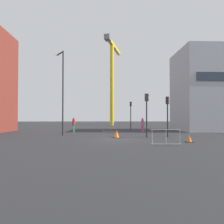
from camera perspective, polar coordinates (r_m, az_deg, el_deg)
ground at (r=19.26m, az=0.52°, el=-6.92°), size 160.00×160.00×0.00m
office_block at (r=34.75m, az=24.98°, el=4.93°), size 10.70×8.27×11.18m
construction_crane at (r=53.09m, az=0.02°, el=10.61°), size 4.46×13.48×19.59m
streetlamp_tall at (r=23.84m, az=-12.57°, el=6.28°), size 1.09×1.31×8.74m
traffic_light_near at (r=21.44m, az=13.96°, el=0.54°), size 0.36×0.38×3.79m
traffic_light_median at (r=33.40m, az=4.79°, el=0.26°), size 0.25×0.37×4.19m
traffic_light_crosswalk at (r=20.82m, az=8.83°, el=0.99°), size 0.38×0.28×4.05m
pedestrian_walking at (r=27.90m, az=-9.75°, el=-2.94°), size 0.34×0.34×1.84m
pedestrian_waiting at (r=28.31m, az=7.77°, el=-2.95°), size 0.34×0.34×1.83m
safety_barrier_rear at (r=28.03m, az=-0.33°, el=-4.02°), size 2.03×0.14×1.08m
safety_barrier_mid_span at (r=15.39m, az=13.61°, el=-6.18°), size 2.04×0.15×1.08m
traffic_cone_on_verge at (r=17.86m, az=19.11°, el=-6.47°), size 0.54×0.54×0.55m
traffic_cone_striped at (r=20.49m, az=1.18°, el=-5.73°), size 0.65×0.65×0.66m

